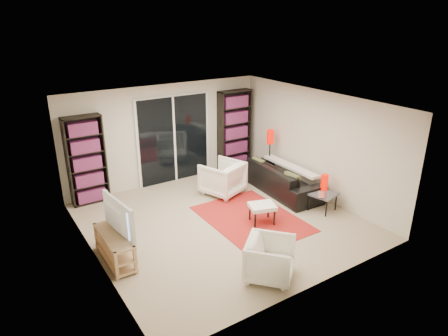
{
  "coord_description": "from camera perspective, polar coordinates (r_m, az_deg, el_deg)",
  "views": [
    {
      "loc": [
        -3.84,
        -6.0,
        3.92
      ],
      "look_at": [
        0.25,
        0.3,
        1.0
      ],
      "focal_mm": 32.0,
      "sensor_mm": 36.0,
      "label": 1
    }
  ],
  "objects": [
    {
      "name": "rug",
      "position": [
        8.23,
        3.93,
        -7.23
      ],
      "size": [
        1.69,
        2.28,
        0.01
      ],
      "primitive_type": "cube",
      "rotation": [
        0.0,
        0.0,
        -0.01
      ],
      "color": "#B2201B",
      "rests_on": "floor"
    },
    {
      "name": "table_lamp",
      "position": [
        8.74,
        14.17,
        -1.98
      ],
      "size": [
        0.15,
        0.15,
        0.34
      ],
      "primitive_type": "cylinder",
      "color": "#E40D00",
      "rests_on": "side_table"
    },
    {
      "name": "floor",
      "position": [
        8.13,
        -0.33,
        -7.58
      ],
      "size": [
        5.0,
        5.0,
        0.0
      ],
      "primitive_type": "plane",
      "color": "tan",
      "rests_on": "ground"
    },
    {
      "name": "floor_lamp",
      "position": [
        9.91,
        6.61,
        3.68
      ],
      "size": [
        0.19,
        0.19,
        1.27
      ],
      "color": "black",
      "rests_on": "floor"
    },
    {
      "name": "armchair_back",
      "position": [
        9.17,
        -0.22,
        -1.43
      ],
      "size": [
        1.07,
        1.08,
        0.77
      ],
      "primitive_type": "imported",
      "rotation": [
        0.0,
        0.0,
        3.5
      ],
      "color": "white",
      "rests_on": "floor"
    },
    {
      "name": "bookshelf_right",
      "position": [
        10.52,
        1.52,
        5.4
      ],
      "size": [
        0.9,
        0.3,
        2.1
      ],
      "color": "black",
      "rests_on": "ground"
    },
    {
      "name": "wall_front",
      "position": [
        5.87,
        13.05,
        -6.99
      ],
      "size": [
        5.0,
        0.02,
        2.4
      ],
      "primitive_type": "cube",
      "color": "beige",
      "rests_on": "ground"
    },
    {
      "name": "laptop",
      "position": [
        8.51,
        14.06,
        -3.78
      ],
      "size": [
        0.39,
        0.39,
        0.03
      ],
      "primitive_type": "imported",
      "rotation": [
        0.0,
        0.0,
        0.78
      ],
      "color": "silver",
      "rests_on": "side_table"
    },
    {
      "name": "wall_left",
      "position": [
        6.72,
        -18.63,
        -3.81
      ],
      "size": [
        0.02,
        5.0,
        2.4
      ],
      "primitive_type": "cube",
      "color": "beige",
      "rests_on": "ground"
    },
    {
      "name": "sliding_door",
      "position": [
        9.81,
        -7.16,
        4.06
      ],
      "size": [
        1.92,
        0.08,
        2.16
      ],
      "color": "white",
      "rests_on": "ground"
    },
    {
      "name": "ceiling",
      "position": [
        7.29,
        -0.37,
        9.2
      ],
      "size": [
        5.0,
        5.0,
        0.02
      ],
      "primitive_type": "cube",
      "color": "white",
      "rests_on": "wall_back"
    },
    {
      "name": "wall_back",
      "position": [
        9.72,
        -8.36,
        4.75
      ],
      "size": [
        5.0,
        0.02,
        2.4
      ],
      "primitive_type": "cube",
      "color": "beige",
      "rests_on": "ground"
    },
    {
      "name": "ottoman",
      "position": [
        7.96,
        5.48,
        -5.6
      ],
      "size": [
        0.6,
        0.54,
        0.4
      ],
      "color": "white",
      "rests_on": "floor"
    },
    {
      "name": "armchair_front",
      "position": [
        6.43,
        6.6,
        -12.81
      ],
      "size": [
        1.02,
        1.02,
        0.67
      ],
      "primitive_type": "imported",
      "rotation": [
        0.0,
        0.0,
        0.72
      ],
      "color": "white",
      "rests_on": "floor"
    },
    {
      "name": "sofa",
      "position": [
        9.43,
        8.16,
        -1.41
      ],
      "size": [
        1.0,
        2.27,
        0.65
      ],
      "primitive_type": "imported",
      "rotation": [
        0.0,
        0.0,
        1.51
      ],
      "color": "black",
      "rests_on": "floor"
    },
    {
      "name": "bookshelf_left",
      "position": [
        9.04,
        -19.06,
        1.02
      ],
      "size": [
        0.8,
        0.3,
        1.95
      ],
      "color": "black",
      "rests_on": "ground"
    },
    {
      "name": "tv",
      "position": [
        6.8,
        -15.63,
        -6.9
      ],
      "size": [
        0.25,
        1.06,
        0.6
      ],
      "primitive_type": "imported",
      "rotation": [
        0.0,
        0.0,
        1.68
      ],
      "color": "black",
      "rests_on": "tv_stand"
    },
    {
      "name": "wall_right",
      "position": [
        9.15,
        12.98,
        3.38
      ],
      "size": [
        0.02,
        5.0,
        2.4
      ],
      "primitive_type": "cube",
      "color": "beige",
      "rests_on": "ground"
    },
    {
      "name": "tv_stand",
      "position": [
        7.06,
        -15.35,
        -10.8
      ],
      "size": [
        0.37,
        1.15,
        0.5
      ],
      "color": "tan",
      "rests_on": "floor"
    },
    {
      "name": "side_table",
      "position": [
        8.65,
        13.99,
        -3.75
      ],
      "size": [
        0.61,
        0.61,
        0.4
      ],
      "color": "#4A4A50",
      "rests_on": "floor"
    }
  ]
}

